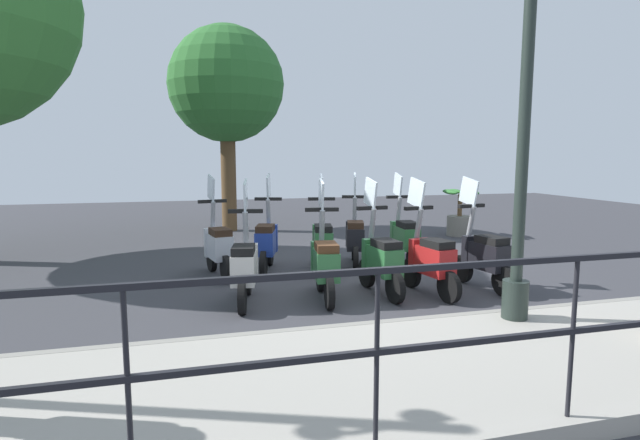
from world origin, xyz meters
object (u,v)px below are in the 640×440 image
(lamp_post_near, at_px, (524,121))
(scooter_near_0, at_px, (483,255))
(scooter_far_2, at_px, (323,241))
(scooter_near_3, at_px, (325,263))
(tree_distant, at_px, (226,86))
(scooter_far_0, at_px, (404,237))
(scooter_near_2, at_px, (381,259))
(scooter_far_3, at_px, (267,241))
(scooter_near_1, at_px, (430,259))
(scooter_far_4, at_px, (218,245))
(potted_palm, at_px, (459,216))
(scooter_near_4, at_px, (245,266))
(scooter_far_1, at_px, (355,237))

(lamp_post_near, height_order, scooter_near_0, lamp_post_near)
(scooter_far_2, bearing_deg, scooter_near_3, 177.22)
(tree_distant, distance_m, scooter_far_0, 6.08)
(scooter_near_2, xyz_separation_m, scooter_far_3, (1.74, 1.24, 0.00))
(scooter_near_1, height_order, scooter_near_2, same)
(lamp_post_near, relative_size, scooter_far_3, 2.95)
(scooter_far_0, distance_m, scooter_far_2, 1.42)
(scooter_far_0, bearing_deg, scooter_far_3, 88.35)
(scooter_near_2, height_order, scooter_near_3, same)
(scooter_near_0, bearing_deg, scooter_far_0, 4.54)
(scooter_far_3, height_order, scooter_far_4, same)
(scooter_far_0, bearing_deg, potted_palm, -41.84)
(scooter_near_0, relative_size, scooter_near_4, 1.00)
(lamp_post_near, height_order, scooter_near_3, lamp_post_near)
(lamp_post_near, distance_m, scooter_far_3, 4.32)
(potted_palm, xyz_separation_m, scooter_near_1, (-4.28, 2.95, 0.04))
(scooter_near_0, xyz_separation_m, scooter_far_1, (1.87, 1.21, 0.00))
(scooter_near_2, bearing_deg, scooter_far_2, 8.85)
(scooter_near_3, distance_m, scooter_far_1, 2.07)
(lamp_post_near, bearing_deg, scooter_near_4, 56.71)
(potted_palm, height_order, scooter_far_4, scooter_far_4)
(scooter_near_1, bearing_deg, scooter_near_2, 65.81)
(tree_distant, distance_m, scooter_far_2, 5.68)
(scooter_far_2, height_order, scooter_far_4, same)
(scooter_far_0, bearing_deg, scooter_far_4, 92.99)
(scooter_near_0, relative_size, scooter_far_1, 1.00)
(tree_distant, xyz_separation_m, scooter_near_3, (-6.26, -0.69, -2.97))
(scooter_far_0, height_order, scooter_far_4, same)
(scooter_near_0, xyz_separation_m, scooter_far_2, (1.62, 1.84, 0.00))
(scooter_near_1, bearing_deg, scooter_far_1, 1.25)
(tree_distant, bearing_deg, scooter_near_3, -173.72)
(tree_distant, height_order, potted_palm, tree_distant)
(lamp_post_near, distance_m, scooter_far_0, 3.64)
(scooter_near_0, bearing_deg, potted_palm, -36.46)
(potted_palm, distance_m, scooter_far_3, 5.37)
(scooter_far_3, bearing_deg, tree_distant, 18.89)
(scooter_far_0, xyz_separation_m, scooter_far_2, (-0.04, 1.42, 0.00))
(tree_distant, distance_m, scooter_far_4, 5.57)
(scooter_near_3, height_order, scooter_far_3, same)
(scooter_near_0, relative_size, scooter_near_3, 1.00)
(scooter_near_3, distance_m, scooter_far_2, 1.59)
(potted_palm, height_order, scooter_far_1, scooter_far_1)
(scooter_far_1, distance_m, scooter_far_2, 0.68)
(potted_palm, xyz_separation_m, scooter_far_4, (-2.57, 5.58, 0.04))
(scooter_near_4, distance_m, scooter_far_4, 1.52)
(scooter_near_0, height_order, scooter_far_4, same)
(lamp_post_near, relative_size, tree_distant, 0.94)
(scooter_near_2, xyz_separation_m, scooter_near_4, (0.05, 1.77, 0.00))
(scooter_near_4, height_order, scooter_far_2, same)
(tree_distant, height_order, scooter_near_1, tree_distant)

